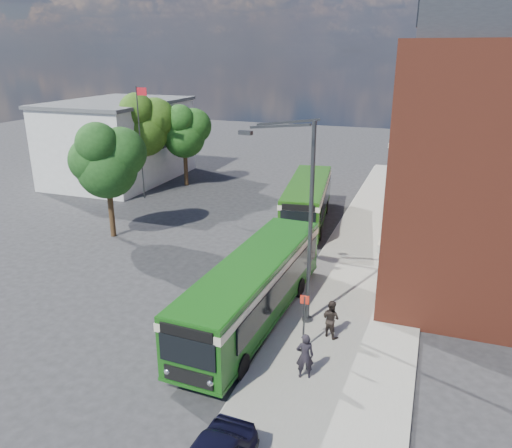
% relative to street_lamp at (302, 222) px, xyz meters
% --- Properties ---
extents(ground, '(120.00, 120.00, 0.00)m').
position_rel_street_lamp_xyz_m(ground, '(-4.84, 2.00, -4.79)').
color(ground, '#262628').
rests_on(ground, ground).
extents(pavement, '(6.00, 48.00, 0.15)m').
position_rel_street_lamp_xyz_m(pavement, '(2.16, 10.00, -4.72)').
color(pavement, gray).
rests_on(pavement, ground).
extents(kerb_line, '(0.12, 48.00, 0.01)m').
position_rel_street_lamp_xyz_m(kerb_line, '(-0.89, 10.00, -4.79)').
color(kerb_line, beige).
rests_on(kerb_line, ground).
extents(white_building, '(9.40, 13.40, 7.30)m').
position_rel_street_lamp_xyz_m(white_building, '(-22.84, 20.00, -1.13)').
color(white_building, silver).
rests_on(white_building, ground).
extents(flagpole, '(0.95, 0.10, 9.00)m').
position_rel_street_lamp_xyz_m(flagpole, '(-17.29, 15.00, 0.15)').
color(flagpole, '#333538').
rests_on(flagpole, ground).
extents(street_lamp, '(2.96, 2.38, 9.00)m').
position_rel_street_lamp_xyz_m(street_lamp, '(0.00, 0.00, 0.00)').
color(street_lamp, '#333538').
rests_on(street_lamp, ground).
extents(bus_stop_sign, '(0.35, 0.08, 2.52)m').
position_rel_street_lamp_xyz_m(bus_stop_sign, '(0.76, -2.20, -3.28)').
color(bus_stop_sign, '#333538').
rests_on(bus_stop_sign, ground).
extents(bus_front, '(3.09, 11.89, 3.02)m').
position_rel_street_lamp_xyz_m(bus_front, '(-1.95, -0.63, -2.96)').
color(bus_front, '#164E12').
rests_on(bus_front, ground).
extents(bus_rear, '(4.00, 10.77, 3.02)m').
position_rel_street_lamp_xyz_m(bus_rear, '(-3.13, 13.52, -2.96)').
color(bus_rear, '#215412').
rests_on(bus_rear, ground).
extents(pedestrian_a, '(0.77, 0.63, 1.80)m').
position_rel_street_lamp_xyz_m(pedestrian_a, '(1.28, -4.00, -3.74)').
color(pedestrian_a, black).
rests_on(pedestrian_a, pavement).
extents(pedestrian_b, '(1.00, 0.92, 1.65)m').
position_rel_street_lamp_xyz_m(pedestrian_b, '(1.60, -0.90, -3.81)').
color(pedestrian_b, black).
rests_on(pedestrian_b, pavement).
extents(tree_left, '(4.47, 4.25, 7.54)m').
position_rel_street_lamp_xyz_m(tree_left, '(-14.38, 6.51, 0.32)').
color(tree_left, '#372414').
rests_on(tree_left, ground).
extents(tree_mid, '(4.94, 4.70, 8.35)m').
position_rel_street_lamp_xyz_m(tree_mid, '(-18.65, 17.69, 0.87)').
color(tree_mid, '#372414').
rests_on(tree_mid, ground).
extents(tree_right, '(4.30, 4.09, 7.26)m').
position_rel_street_lamp_xyz_m(tree_right, '(-15.98, 19.98, 0.13)').
color(tree_right, '#372414').
rests_on(tree_right, ground).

